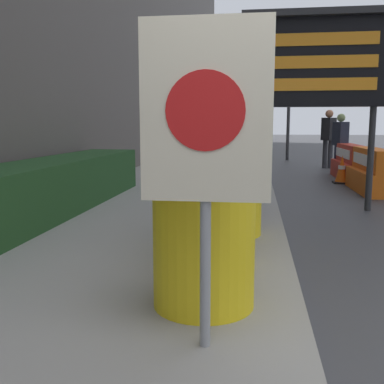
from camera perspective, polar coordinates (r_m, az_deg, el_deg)
hedge_strip at (r=6.27m, az=-18.94°, el=0.19°), size 0.90×6.45×0.73m
barrel_drum_foreground at (r=3.05m, az=1.51°, el=-6.32°), size 0.72×0.72×0.89m
barrel_drum_middle at (r=4.05m, az=2.83°, el=-2.61°), size 0.72×0.72×0.89m
barrel_drum_back at (r=5.06m, az=4.95°, el=-0.39°), size 0.72×0.72×0.89m
warning_sign at (r=2.36m, az=1.73°, el=7.92°), size 0.69×0.08×1.77m
message_board at (r=7.46m, az=15.57°, el=15.58°), size 2.32×0.36×3.07m
jersey_barrier_orange_far at (r=9.82m, az=21.92°, el=2.26°), size 0.65×2.01×0.88m
jersey_barrier_red_striped at (r=12.00m, az=19.38°, el=3.40°), size 0.58×2.14×0.86m
traffic_cone_mid at (r=11.00m, az=18.49°, el=2.69°), size 0.36×0.36×0.65m
traffic_light_near_curb at (r=17.62m, az=12.30°, el=13.23°), size 0.28×0.44×3.93m
pedestrian_worker at (r=12.94m, az=18.30°, el=6.43°), size 0.39×0.50×1.65m
pedestrian_passerby at (r=14.68m, az=16.94°, el=7.06°), size 0.50×0.55×1.81m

